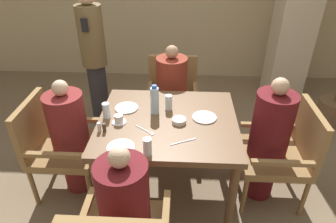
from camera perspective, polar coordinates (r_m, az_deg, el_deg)
name	(u,v)px	position (r m, az deg, el deg)	size (l,w,h in m)	color
ground_plane	(168,188)	(2.95, -0.05, -14.35)	(16.00, 16.00, 0.00)	#7A664C
pillar_stone	(299,0)	(4.23, 23.76, 18.80)	(0.46, 0.46, 2.70)	beige
dining_table	(168,130)	(2.50, -0.06, -3.58)	(1.13, 1.01, 0.78)	brown
chair_left_side	(56,143)	(2.83, -20.57, -5.61)	(0.56, 0.56, 0.91)	olive
diner_in_left_chair	(71,137)	(2.73, -18.07, -4.63)	(0.32, 0.32, 1.11)	maroon
chair_far_side	(172,95)	(3.38, 0.78, 3.14)	(0.56, 0.56, 0.91)	olive
diner_in_far_chair	(172,95)	(3.22, 0.68, 3.17)	(0.32, 0.32, 1.13)	maroon
chair_right_side	(283,150)	(2.75, 21.12, -6.91)	(0.56, 0.56, 0.91)	olive
diner_in_right_chair	(268,140)	(2.65, 18.58, -5.21)	(0.32, 0.32, 1.18)	#5B1419
diner_in_near_chair	(126,214)	(2.03, -8.09, -18.81)	(0.32, 0.32, 1.10)	#5B1419
standing_host	(94,55)	(3.53, -13.93, 10.39)	(0.28, 0.32, 1.65)	#2D2D33
plate_main_left	(204,117)	(2.48, 6.94, -1.12)	(0.20, 0.20, 0.01)	white
plate_main_right	(127,108)	(2.62, -7.90, 0.69)	(0.20, 0.20, 0.01)	white
plate_dessert_center	(121,148)	(2.17, -8.99, -6.82)	(0.20, 0.20, 0.01)	white
teacup_with_saucer	(119,119)	(2.43, -9.35, -1.51)	(0.12, 0.12, 0.07)	white
bowl_small	(179,121)	(2.40, 2.11, -1.76)	(0.11, 0.11, 0.04)	white
water_bottle	(155,100)	(2.48, -2.56, 2.13)	(0.07, 0.07, 0.26)	#A3C6DB
glass_tall_near	(147,147)	(2.06, -3.95, -6.75)	(0.06, 0.06, 0.13)	silver
glass_tall_mid	(106,111)	(2.49, -11.67, 0.18)	(0.06, 0.06, 0.13)	silver
glass_tall_far	(169,102)	(2.56, 0.16, 1.76)	(0.06, 0.06, 0.13)	silver
salt_shaker	(99,127)	(2.36, -12.99, -2.90)	(0.03, 0.03, 0.07)	white
pepper_shaker	(104,127)	(2.35, -12.06, -2.98)	(0.03, 0.03, 0.07)	#4C3D2D
fork_beside_plate	(146,131)	(2.32, -4.13, -3.72)	(0.16, 0.13, 0.00)	silver
knife_beside_plate	(185,141)	(2.21, 3.20, -5.68)	(0.19, 0.10, 0.00)	silver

